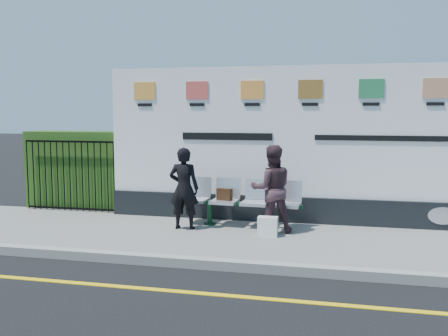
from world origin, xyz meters
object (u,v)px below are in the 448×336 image
woman_right (272,189)px  bench (240,214)px  woman_left (184,188)px  billboard (309,155)px

woman_right → bench: bearing=-44.2°
woman_left → woman_right: 1.59m
billboard → woman_right: size_ratio=5.15×
billboard → woman_left: bearing=-154.2°
billboard → woman_right: bearing=-121.8°
bench → woman_left: (-0.95, -0.42, 0.51)m
bench → woman_left: size_ratio=1.50×
billboard → woman_right: (-0.59, -0.95, -0.52)m
billboard → bench: 1.74m
billboard → woman_left: 2.48m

